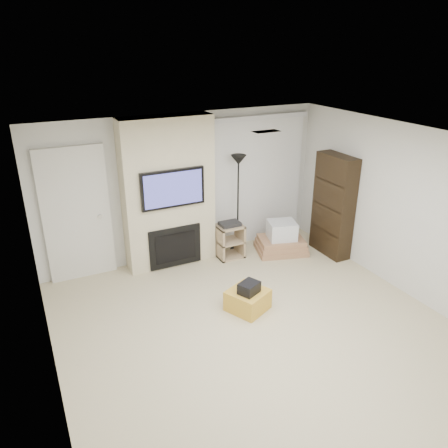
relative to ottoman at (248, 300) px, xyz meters
name	(u,v)px	position (x,y,z in m)	size (l,w,h in m)	color
floor	(265,338)	(-0.12, -0.68, -0.15)	(5.00, 5.50, 0.00)	beige
ceiling	(273,147)	(-0.12, -0.68, 2.35)	(5.00, 5.50, 0.00)	white
wall_back	(184,187)	(-0.12, 2.07, 1.10)	(5.00, 2.50, 0.00)	silver
wall_left	(44,303)	(-2.62, -0.68, 1.10)	(5.50, 2.50, 0.00)	silver
wall_right	(419,217)	(2.38, -0.68, 1.10)	(5.50, 2.50, 0.00)	silver
hvac_vent	(266,132)	(0.28, 0.12, 2.35)	(0.35, 0.18, 0.01)	silver
ottoman	(248,300)	(0.00, 0.00, 0.00)	(0.50, 0.50, 0.30)	gold
black_bag	(249,288)	(-0.01, -0.05, 0.23)	(0.28, 0.22, 0.16)	black
fireplace_wall	(169,194)	(-0.47, 1.86, 1.09)	(1.50, 0.47, 2.50)	beige
entry_door	(77,216)	(-1.92, 2.04, 0.90)	(1.02, 0.11, 2.14)	silver
vertical_blinds	(256,176)	(1.28, 2.02, 1.12)	(1.98, 0.10, 2.37)	silver
floor_lamp	(238,177)	(0.76, 1.75, 1.25)	(0.26, 0.26, 1.78)	black
av_stand	(230,239)	(0.52, 1.59, 0.20)	(0.45, 0.38, 0.66)	tan
box_stack	(281,240)	(1.45, 1.36, 0.07)	(1.02, 0.87, 0.58)	#AF7D58
bookshelf	(333,206)	(2.22, 0.95, 0.75)	(0.30, 0.80, 1.80)	black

